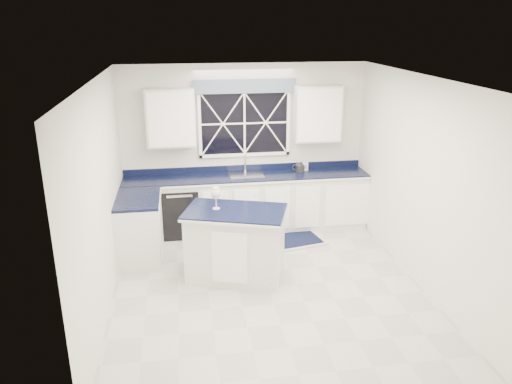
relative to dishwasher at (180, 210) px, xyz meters
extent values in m
plane|color=#A2A29E|center=(1.10, -1.95, -0.41)|extent=(4.50, 4.50, 0.00)
cube|color=silver|center=(1.10, 0.30, 0.94)|extent=(4.00, 0.10, 2.70)
cube|color=white|center=(1.10, 0.00, 0.04)|extent=(3.98, 0.60, 0.90)
cube|color=white|center=(-0.60, -0.80, 0.04)|extent=(0.60, 1.00, 0.90)
cube|color=black|center=(1.10, 0.00, 0.51)|extent=(3.98, 0.64, 0.04)
cube|color=black|center=(0.00, 0.00, 0.00)|extent=(0.60, 0.58, 0.82)
cube|color=black|center=(1.10, 0.27, 1.34)|extent=(1.40, 0.02, 1.00)
cube|color=slate|center=(1.10, 0.21, 1.94)|extent=(1.65, 0.04, 0.22)
cube|color=white|center=(-0.07, 0.13, 1.49)|extent=(0.75, 0.34, 0.90)
cube|color=white|center=(2.28, 0.13, 1.49)|extent=(0.75, 0.34, 0.90)
cylinder|color=#B3B3B5|center=(1.10, 0.22, 0.55)|extent=(0.05, 0.05, 0.04)
cylinder|color=#B3B3B5|center=(1.10, 0.22, 0.69)|extent=(0.02, 0.02, 0.28)
cylinder|color=#B3B3B5|center=(1.10, 0.13, 0.82)|extent=(0.02, 0.18, 0.02)
cube|color=white|center=(0.72, -1.60, 0.06)|extent=(1.41, 1.08, 0.93)
cube|color=black|center=(0.72, -1.60, 0.54)|extent=(1.48, 1.16, 0.04)
cube|color=#B8B8B3|center=(1.69, -0.60, -0.40)|extent=(1.22, 0.88, 0.01)
cube|color=black|center=(1.69, -0.60, -0.39)|extent=(1.07, 0.74, 0.01)
cylinder|color=#2F3032|center=(2.00, 0.09, 0.59)|extent=(0.18, 0.18, 0.12)
cone|color=#2F3032|center=(2.00, 0.09, 0.67)|extent=(0.15, 0.15, 0.05)
torus|color=#2F3032|center=(1.93, 0.11, 0.60)|extent=(0.10, 0.04, 0.10)
cylinder|color=#2F3032|center=(2.08, 0.06, 0.61)|extent=(0.06, 0.03, 0.08)
cylinder|color=silver|center=(0.48, -1.51, 0.57)|extent=(0.10, 0.10, 0.01)
cylinder|color=silver|center=(0.48, -1.51, 0.65)|extent=(0.02, 0.02, 0.16)
ellipsoid|color=silver|center=(0.48, -1.51, 0.78)|extent=(0.13, 0.13, 0.16)
cylinder|color=#DFC976|center=(0.48, -1.51, 0.75)|extent=(0.10, 0.10, 0.07)
imported|color=silver|center=(2.11, 0.15, 0.63)|extent=(0.11, 0.11, 0.20)
camera|label=1|loc=(0.06, -7.68, 2.94)|focal=35.00mm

